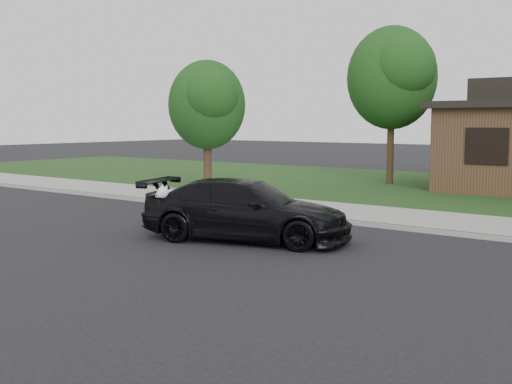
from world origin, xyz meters
The scene contains 7 objects.
ground centered at (0.00, 0.00, 0.00)m, with size 120.00×120.00×0.00m, color black.
sidewalk centered at (0.00, 5.00, 0.06)m, with size 60.00×3.00×0.12m, color gray.
curb centered at (0.00, 3.50, 0.06)m, with size 60.00×0.12×0.12m, color gray.
lawn centered at (0.00, 13.00, 0.07)m, with size 60.00×13.00×0.13m, color #193814.
sedan centered at (-1.85, 0.13, 0.69)m, with size 5.10×3.21×1.38m.
tree_0 centered at (-4.34, 12.88, 4.48)m, with size 3.78×3.60×6.34m.
tree_2 centered at (-7.38, 5.11, 3.27)m, with size 2.73×2.60×4.59m.
Camera 1 is at (6.97, -11.06, 2.67)m, focal length 45.00 mm.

